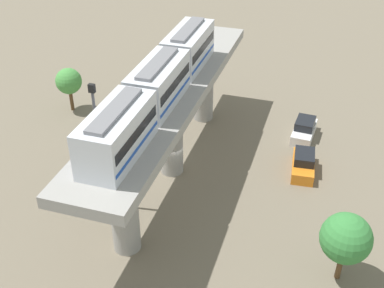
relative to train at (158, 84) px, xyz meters
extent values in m
plane|color=#706654|center=(0.00, 2.34, -9.27)|extent=(120.00, 120.00, 0.00)
cylinder|color=#999691|center=(0.00, -7.04, -5.80)|extent=(1.90, 1.90, 6.94)
cylinder|color=#999691|center=(0.00, 2.34, -5.80)|extent=(1.90, 1.90, 6.94)
cylinder|color=#999691|center=(0.00, 11.71, -5.80)|extent=(1.90, 1.90, 6.94)
cube|color=#999691|center=(0.00, 2.34, -1.93)|extent=(5.20, 28.85, 0.80)
cube|color=silver|center=(0.00, -6.95, -0.03)|extent=(2.60, 6.60, 3.00)
cube|color=black|center=(0.00, -6.95, 0.22)|extent=(2.64, 6.07, 0.70)
cube|color=#1947B2|center=(0.00, -6.95, -0.78)|extent=(2.64, 6.34, 0.24)
cube|color=slate|center=(0.00, -6.95, 1.59)|extent=(1.10, 5.61, 0.24)
cube|color=silver|center=(0.00, 0.00, -0.03)|extent=(2.60, 6.60, 3.00)
cube|color=black|center=(0.00, 0.00, 0.22)|extent=(2.64, 6.07, 0.70)
cube|color=#1947B2|center=(0.00, 0.00, -0.78)|extent=(2.64, 6.34, 0.24)
cube|color=slate|center=(0.00, 0.00, 1.59)|extent=(1.10, 5.61, 0.24)
cube|color=silver|center=(0.00, 6.95, -0.03)|extent=(2.60, 6.60, 3.00)
cube|color=black|center=(0.00, 6.95, 0.22)|extent=(2.64, 6.07, 0.70)
cube|color=#1947B2|center=(0.00, 6.95, -0.78)|extent=(2.64, 6.34, 0.24)
cube|color=slate|center=(0.00, 6.95, 1.59)|extent=(1.10, 5.61, 0.24)
cube|color=white|center=(10.02, 11.10, -8.77)|extent=(2.08, 4.31, 1.00)
cube|color=black|center=(10.02, 11.25, -7.89)|extent=(1.79, 2.40, 0.76)
cube|color=orange|center=(10.59, 5.54, -8.77)|extent=(2.15, 4.34, 1.00)
cube|color=black|center=(10.59, 5.69, -7.89)|extent=(1.83, 2.43, 0.76)
cylinder|color=brown|center=(-13.32, 9.28, -8.01)|extent=(0.36, 0.36, 2.53)
sphere|color=#479342|center=(-13.32, 9.28, -6.02)|extent=(2.62, 2.62, 2.62)
cylinder|color=brown|center=(14.13, -5.51, -7.99)|extent=(0.36, 0.36, 2.57)
sphere|color=#38843D|center=(14.13, -5.51, -5.81)|extent=(3.24, 3.24, 3.24)
cylinder|color=#4C4C51|center=(-3.40, -3.41, -4.40)|extent=(0.20, 0.20, 9.74)
cube|color=black|center=(-3.40, -3.41, 0.77)|extent=(0.44, 0.28, 0.60)
camera|label=1|loc=(11.68, -29.25, 15.45)|focal=45.83mm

